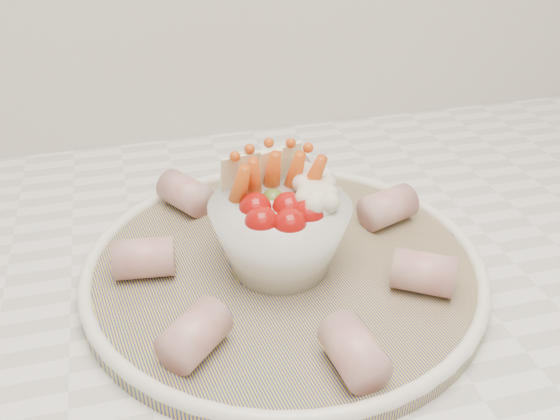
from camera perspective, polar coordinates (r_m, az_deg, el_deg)
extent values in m
cube|color=silver|center=(0.58, -1.44, -7.03)|extent=(2.04, 0.62, 0.04)
cylinder|color=navy|center=(0.56, 0.37, -5.46)|extent=(0.40, 0.40, 0.01)
torus|color=white|center=(0.55, 0.37, -4.84)|extent=(0.36, 0.36, 0.01)
sphere|color=#980C09|center=(0.50, -1.71, -1.19)|extent=(0.03, 0.03, 0.03)
sphere|color=#980C09|center=(0.49, 0.89, -1.38)|extent=(0.03, 0.03, 0.03)
sphere|color=#980C09|center=(0.51, 2.61, -0.43)|extent=(0.03, 0.03, 0.03)
sphere|color=#980C09|center=(0.51, -2.28, 0.13)|extent=(0.03, 0.03, 0.03)
sphere|color=#980C09|center=(0.51, 0.78, 0.17)|extent=(0.03, 0.03, 0.03)
sphere|color=#537125|center=(0.53, -0.64, 0.91)|extent=(0.02, 0.02, 0.02)
cone|color=#C34912|center=(0.53, -2.46, 2.34)|extent=(0.02, 0.04, 0.06)
cone|color=#C34912|center=(0.54, -0.70, 2.96)|extent=(0.02, 0.04, 0.06)
cone|color=#C34912|center=(0.54, 1.30, 2.93)|extent=(0.03, 0.04, 0.06)
cone|color=#C34912|center=(0.52, -3.78, 1.59)|extent=(0.03, 0.04, 0.06)
cone|color=#C34912|center=(0.53, 2.88, 2.45)|extent=(0.04, 0.04, 0.06)
sphere|color=beige|center=(0.53, 3.14, 1.43)|extent=(0.03, 0.03, 0.03)
sphere|color=beige|center=(0.51, 3.49, 0.25)|extent=(0.03, 0.03, 0.03)
sphere|color=beige|center=(0.55, 3.02, 2.38)|extent=(0.03, 0.03, 0.03)
cube|color=beige|center=(0.54, -2.07, 3.39)|extent=(0.04, 0.02, 0.05)
cube|color=beige|center=(0.55, -0.11, 3.74)|extent=(0.04, 0.02, 0.05)
cube|color=beige|center=(0.54, -3.33, 3.07)|extent=(0.04, 0.02, 0.05)
cylinder|color=#A44A4E|center=(0.61, 9.82, 0.27)|extent=(0.06, 0.05, 0.03)
cylinder|color=#A44A4E|center=(0.65, 1.29, 3.06)|extent=(0.05, 0.06, 0.03)
cylinder|color=#A44A4E|center=(0.63, -8.66, 1.54)|extent=(0.06, 0.06, 0.03)
cylinder|color=#A44A4E|center=(0.54, -12.34, -4.32)|extent=(0.05, 0.04, 0.03)
cylinder|color=#A44A4E|center=(0.46, -7.82, -11.23)|extent=(0.06, 0.06, 0.03)
cylinder|color=#A44A4E|center=(0.45, 6.78, -12.71)|extent=(0.04, 0.05, 0.03)
cylinder|color=#A44A4E|center=(0.53, 13.01, -5.60)|extent=(0.06, 0.06, 0.03)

